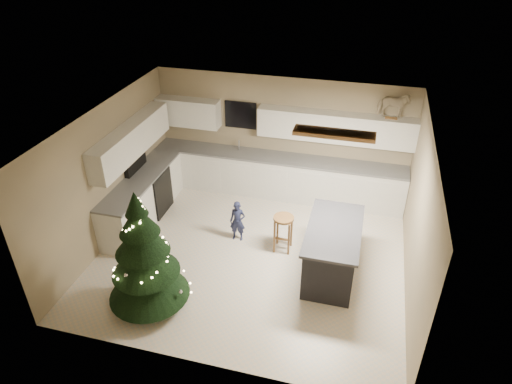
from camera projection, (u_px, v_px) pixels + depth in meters
The scene contains 8 objects.
ground_plane at pixel (251, 254), 8.49m from camera, with size 5.50×5.50×0.00m, color beige.
room_shell at pixel (252, 172), 7.56m from camera, with size 5.52×5.02×2.61m.
cabinetry at pixel (230, 171), 9.64m from camera, with size 5.50×3.20×2.00m.
island at pixel (332, 251), 7.81m from camera, with size 0.90×1.70×0.95m.
bar_stool at pixel (283, 225), 8.34m from camera, with size 0.38×0.38×0.72m.
christmas_tree at pixel (145, 261), 6.98m from camera, with size 1.32×1.28×2.12m.
toddler at pixel (238, 221), 8.67m from camera, with size 0.30×0.20×0.83m, color #1A1B3F.
rocking_horse at pixel (393, 105), 8.73m from camera, with size 0.61×0.29×0.53m.
Camera 1 is at (1.77, -6.38, 5.43)m, focal length 32.00 mm.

